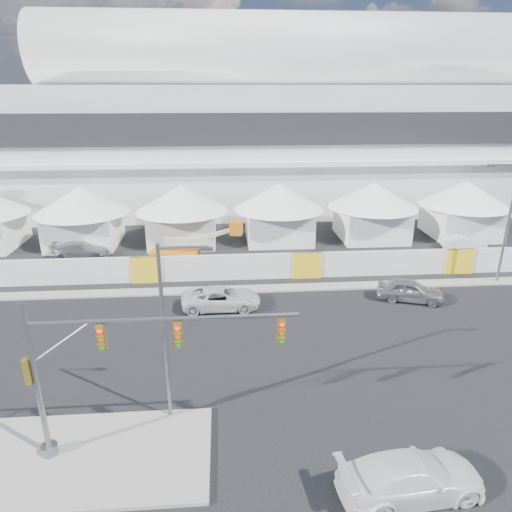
{
  "coord_description": "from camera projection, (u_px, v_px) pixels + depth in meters",
  "views": [
    {
      "loc": [
        -0.27,
        -17.43,
        13.54
      ],
      "look_at": [
        1.81,
        10.0,
        3.49
      ],
      "focal_mm": 32.0,
      "sensor_mm": 36.0,
      "label": 1
    }
  ],
  "objects": [
    {
      "name": "ground",
      "position": [
        233.0,
        402.0,
        20.99
      ],
      "size": [
        160.0,
        160.0,
        0.0
      ],
      "primitive_type": "plane",
      "color": "black",
      "rests_on": "ground"
    },
    {
      "name": "median_island",
      "position": [
        81.0,
        458.0,
        17.73
      ],
      "size": [
        10.0,
        5.0,
        0.15
      ],
      "primitive_type": "cube",
      "color": "gray",
      "rests_on": "ground"
    },
    {
      "name": "far_curb",
      "position": [
        496.0,
        281.0,
        34.1
      ],
      "size": [
        80.0,
        1.2,
        0.12
      ],
      "primitive_type": "cube",
      "color": "gray",
      "rests_on": "ground"
    },
    {
      "name": "stadium",
      "position": [
        292.0,
        124.0,
        57.24
      ],
      "size": [
        80.0,
        24.8,
        21.98
      ],
      "color": "silver",
      "rests_on": "ground"
    },
    {
      "name": "tent_row",
      "position": [
        231.0,
        208.0,
        42.42
      ],
      "size": [
        53.4,
        8.4,
        5.4
      ],
      "color": "white",
      "rests_on": "ground"
    },
    {
      "name": "hoarding_fence",
      "position": [
        306.0,
        265.0,
        34.65
      ],
      "size": [
        70.0,
        0.25,
        2.0
      ],
      "primitive_type": "cube",
      "color": "silver",
      "rests_on": "ground"
    },
    {
      "name": "sedan_silver",
      "position": [
        410.0,
        290.0,
        30.92
      ],
      "size": [
        3.02,
        4.67,
        1.48
      ],
      "primitive_type": "imported",
      "rotation": [
        0.0,
        0.0,
        1.25
      ],
      "color": "#9A999D",
      "rests_on": "ground"
    },
    {
      "name": "pickup_curb",
      "position": [
        221.0,
        298.0,
        29.83
      ],
      "size": [
        2.37,
        5.13,
        1.42
      ],
      "primitive_type": "imported",
      "rotation": [
        0.0,
        0.0,
        1.57
      ],
      "color": "silver",
      "rests_on": "ground"
    },
    {
      "name": "pickup_near",
      "position": [
        411.0,
        476.0,
        16.01
      ],
      "size": [
        2.7,
        5.46,
        1.52
      ],
      "primitive_type": "imported",
      "rotation": [
        0.0,
        0.0,
        1.68
      ],
      "color": "white",
      "rests_on": "ground"
    },
    {
      "name": "lot_car_a",
      "position": [
        464.0,
        243.0,
        40.92
      ],
      "size": [
        2.15,
        4.03,
        1.26
      ],
      "primitive_type": "imported",
      "rotation": [
        0.0,
        0.0,
        1.35
      ],
      "color": "white",
      "rests_on": "ground"
    },
    {
      "name": "lot_car_c",
      "position": [
        81.0,
        250.0,
        38.86
      ],
      "size": [
        2.0,
        4.71,
        1.36
      ],
      "primitive_type": "imported",
      "rotation": [
        0.0,
        0.0,
        1.59
      ],
      "color": "#A2A3A7",
      "rests_on": "ground"
    },
    {
      "name": "traffic_mast",
      "position": [
        99.0,
        370.0,
        16.74
      ],
      "size": [
        9.99,
        0.63,
        6.53
      ],
      "color": "gray",
      "rests_on": "median_island"
    },
    {
      "name": "streetlight_median",
      "position": [
        169.0,
        322.0,
        18.45
      ],
      "size": [
        2.19,
        0.22,
        7.91
      ],
      "color": "slate",
      "rests_on": "median_island"
    },
    {
      "name": "streetlight_curb",
      "position": [
        507.0,
        215.0,
        32.32
      ],
      "size": [
        2.66,
        0.6,
        8.99
      ],
      "color": "slate",
      "rests_on": "ground"
    },
    {
      "name": "boom_lift",
      "position": [
        183.0,
        253.0,
        37.22
      ],
      "size": [
        7.72,
        2.33,
        3.85
      ],
      "rotation": [
        0.0,
        0.0,
        -0.17
      ],
      "color": "#CF6713",
      "rests_on": "ground"
    }
  ]
}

